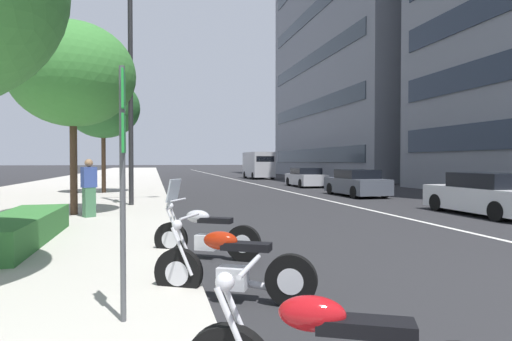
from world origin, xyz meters
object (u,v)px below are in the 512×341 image
(motorcycle_under_tarp, at_px, (204,235))
(car_far_down_avenue, at_px, (356,184))
(delivery_van_ahead, at_px, (258,165))
(street_tree_near_plaza_corner, at_px, (103,108))
(motorcycle_far_end_row, at_px, (231,269))
(pedestrian_on_plaza, at_px, (89,188))
(street_lamp_with_banners, at_px, (140,61))
(parking_sign_by_curb, at_px, (123,162))
(car_approaching_light, at_px, (485,195))
(car_lead_in_lane, at_px, (306,178))
(street_tree_mid_sidewalk, at_px, (73,75))

(motorcycle_under_tarp, xyz_separation_m, car_far_down_avenue, (12.51, -9.39, 0.21))
(car_far_down_avenue, xyz_separation_m, delivery_van_ahead, (22.51, -0.25, 0.80))
(street_tree_near_plaza_corner, bearing_deg, car_far_down_avenue, -105.08)
(motorcycle_far_end_row, relative_size, pedestrian_on_plaza, 1.14)
(street_lamp_with_banners, bearing_deg, motorcycle_far_end_row, -172.79)
(car_far_down_avenue, distance_m, parking_sign_by_curb, 19.12)
(car_far_down_avenue, xyz_separation_m, street_lamp_with_banners, (-3.51, 10.80, 4.98))
(motorcycle_under_tarp, relative_size, parking_sign_by_curb, 0.71)
(delivery_van_ahead, distance_m, street_tree_near_plaza_corner, 23.35)
(motorcycle_far_end_row, relative_size, street_lamp_with_banners, 0.21)
(car_approaching_light, relative_size, car_lead_in_lane, 0.99)
(car_lead_in_lane, distance_m, street_tree_near_plaza_corner, 14.58)
(motorcycle_far_end_row, bearing_deg, delivery_van_ahead, -76.60)
(motorcycle_under_tarp, height_order, car_approaching_light, motorcycle_under_tarp)
(street_tree_near_plaza_corner, bearing_deg, parking_sign_by_curb, -173.33)
(car_lead_in_lane, xyz_separation_m, pedestrian_on_plaza, (-15.26, 12.45, 0.40))
(car_far_down_avenue, bearing_deg, car_approaching_light, -177.08)
(motorcycle_far_end_row, relative_size, car_far_down_avenue, 0.47)
(parking_sign_by_curb, height_order, street_tree_near_plaza_corner, street_tree_near_plaza_corner)
(street_lamp_with_banners, bearing_deg, street_tree_near_plaza_corner, 16.62)
(car_approaching_light, height_order, street_tree_mid_sidewalk, street_tree_mid_sidewalk)
(street_lamp_with_banners, height_order, street_tree_near_plaza_corner, street_lamp_with_banners)
(pedestrian_on_plaza, bearing_deg, motorcycle_far_end_row, 167.46)
(car_approaching_light, bearing_deg, street_tree_near_plaza_corner, 48.90)
(street_lamp_with_banners, height_order, street_tree_mid_sidewalk, street_lamp_with_banners)
(delivery_van_ahead, height_order, street_tree_near_plaza_corner, street_tree_near_plaza_corner)
(motorcycle_under_tarp, xyz_separation_m, street_lamp_with_banners, (9.00, 1.40, 5.19))
(car_lead_in_lane, height_order, street_tree_near_plaza_corner, street_tree_near_plaza_corner)
(car_lead_in_lane, distance_m, delivery_van_ahead, 14.17)
(delivery_van_ahead, xyz_separation_m, street_tree_near_plaza_corner, (-19.04, 13.13, 3.19))
(car_lead_in_lane, distance_m, pedestrian_on_plaza, 19.70)
(car_approaching_light, bearing_deg, pedestrian_on_plaza, 83.87)
(car_lead_in_lane, distance_m, parking_sign_by_curb, 26.57)
(car_far_down_avenue, height_order, street_tree_mid_sidewalk, street_tree_mid_sidewalk)
(parking_sign_by_curb, distance_m, street_lamp_with_banners, 12.92)
(street_tree_mid_sidewalk, relative_size, street_tree_near_plaza_corner, 0.98)
(car_far_down_avenue, distance_m, street_lamp_with_banners, 12.40)
(delivery_van_ahead, relative_size, street_tree_mid_sidewalk, 0.89)
(car_approaching_light, distance_m, street_lamp_with_banners, 13.29)
(car_approaching_light, height_order, street_lamp_with_banners, street_lamp_with_banners)
(delivery_van_ahead, relative_size, pedestrian_on_plaza, 3.08)
(car_far_down_avenue, xyz_separation_m, street_tree_mid_sidewalk, (-6.17, 12.74, 3.86))
(car_far_down_avenue, relative_size, car_lead_in_lane, 0.97)
(motorcycle_under_tarp, xyz_separation_m, parking_sign_by_curb, (-3.34, 1.23, 1.37))
(street_tree_near_plaza_corner, xyz_separation_m, pedestrian_on_plaza, (-10.38, -0.69, -3.62))
(delivery_van_ahead, bearing_deg, street_lamp_with_banners, 155.99)
(car_lead_in_lane, height_order, street_lamp_with_banners, street_lamp_with_banners)
(delivery_van_ahead, height_order, pedestrian_on_plaza, delivery_van_ahead)
(car_far_down_avenue, bearing_deg, motorcycle_far_end_row, 147.18)
(motorcycle_under_tarp, relative_size, street_lamp_with_banners, 0.20)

